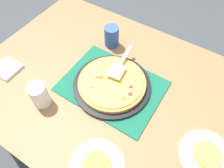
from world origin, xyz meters
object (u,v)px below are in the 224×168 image
(served_slice_left, at_px, (208,155))
(plate_far_right, at_px, (97,166))
(served_slice_right, at_px, (97,165))
(cup_near, at_px, (112,36))
(pizza_server, at_px, (121,64))
(pizza, at_px, (112,82))
(napkin_stack, at_px, (7,68))
(pizza_pan, at_px, (112,85))
(plate_near_left, at_px, (207,156))
(cup_far, at_px, (39,95))

(served_slice_left, bearing_deg, plate_far_right, 37.76)
(served_slice_right, height_order, cup_near, cup_near)
(served_slice_right, xyz_separation_m, pizza_server, (0.17, -0.45, 0.05))
(pizza, relative_size, napkin_stack, 2.75)
(cup_near, bearing_deg, served_slice_left, 153.42)
(plate_far_right, distance_m, served_slice_right, 0.01)
(served_slice_left, bearing_deg, pizza_server, -19.41)
(pizza_pan, bearing_deg, plate_far_right, 113.84)
(pizza_pan, relative_size, pizza_server, 1.63)
(plate_near_left, bearing_deg, napkin_stack, 6.59)
(served_slice_left, bearing_deg, cup_near, -26.58)
(pizza_pan, xyz_separation_m, pizza_server, (0.01, -0.10, 0.05))
(pizza_pan, height_order, cup_near, cup_near)
(napkin_stack, bearing_deg, pizza_server, -149.36)
(served_slice_left, height_order, served_slice_right, same)
(pizza, relative_size, plate_near_left, 1.50)
(plate_far_right, distance_m, served_slice_left, 0.44)
(plate_far_right, relative_size, served_slice_left, 2.00)
(pizza_pan, distance_m, cup_near, 0.30)
(plate_near_left, relative_size, served_slice_right, 2.00)
(plate_far_right, xyz_separation_m, served_slice_right, (0.00, 0.00, 0.01))
(pizza_pan, bearing_deg, cup_far, 47.92)
(pizza_pan, xyz_separation_m, served_slice_left, (-0.50, 0.09, 0.01))
(pizza, relative_size, served_slice_left, 3.00)
(plate_near_left, bearing_deg, served_slice_left, 0.00)
(cup_near, height_order, pizza_server, cup_near)
(plate_far_right, height_order, cup_far, cup_far)
(pizza, xyz_separation_m, plate_near_left, (-0.50, 0.08, -0.03))
(plate_near_left, bearing_deg, plate_far_right, 37.76)
(cup_near, bearing_deg, pizza, 122.98)
(served_slice_left, bearing_deg, cup_far, 12.78)
(pizza, xyz_separation_m, served_slice_right, (-0.16, 0.35, -0.02))
(served_slice_right, xyz_separation_m, napkin_stack, (0.68, -0.15, -0.01))
(pizza_server, bearing_deg, plate_near_left, 160.59)
(napkin_stack, bearing_deg, served_slice_right, 167.38)
(cup_near, distance_m, napkin_stack, 0.58)
(served_slice_left, height_order, cup_near, cup_near)
(pizza, xyz_separation_m, cup_near, (0.16, -0.25, 0.03))
(pizza_server, xyz_separation_m, napkin_stack, (0.51, 0.30, -0.06))
(served_slice_right, xyz_separation_m, cup_near, (0.32, -0.60, 0.04))
(plate_near_left, xyz_separation_m, served_slice_right, (0.35, 0.27, 0.01))
(served_slice_left, bearing_deg, served_slice_right, 37.76)
(pizza_pan, xyz_separation_m, served_slice_right, (-0.16, 0.35, 0.01))
(pizza, distance_m, plate_far_right, 0.39)
(served_slice_right, bearing_deg, pizza, -66.16)
(plate_far_right, height_order, served_slice_left, served_slice_left)
(pizza, height_order, served_slice_left, pizza)
(served_slice_right, distance_m, cup_far, 0.40)
(pizza, relative_size, plate_far_right, 1.50)
(pizza, distance_m, cup_near, 0.30)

